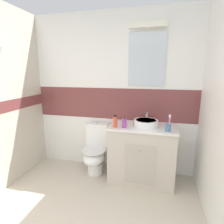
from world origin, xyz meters
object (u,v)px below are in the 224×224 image
object	(u,v)px
sink_basin	(146,123)
mouthwash_bottle	(115,122)
toilet	(96,151)
toothbrush_cup	(168,127)
soap_dispenser	(124,123)

from	to	relation	value
sink_basin	mouthwash_bottle	distance (m)	0.44
sink_basin	mouthwash_bottle	bearing A→B (deg)	-158.19
sink_basin	toilet	distance (m)	0.94
sink_basin	toothbrush_cup	xyz separation A→B (m)	(0.30, -0.17, 0.01)
sink_basin	soap_dispenser	size ratio (longest dim) A/B	2.28
sink_basin	soap_dispenser	world-z (taller)	soap_dispenser
sink_basin	toothbrush_cup	world-z (taller)	toothbrush_cup
toothbrush_cup	toilet	bearing A→B (deg)	169.25
mouthwash_bottle	toothbrush_cup	bearing A→B (deg)	-0.29
soap_dispenser	mouthwash_bottle	bearing A→B (deg)	-174.36
sink_basin	mouthwash_bottle	size ratio (longest dim) A/B	2.25
toothbrush_cup	mouthwash_bottle	distance (m)	0.71
sink_basin	mouthwash_bottle	world-z (taller)	mouthwash_bottle
sink_basin	soap_dispenser	bearing A→B (deg)	-151.89
soap_dispenser	mouthwash_bottle	size ratio (longest dim) A/B	0.99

